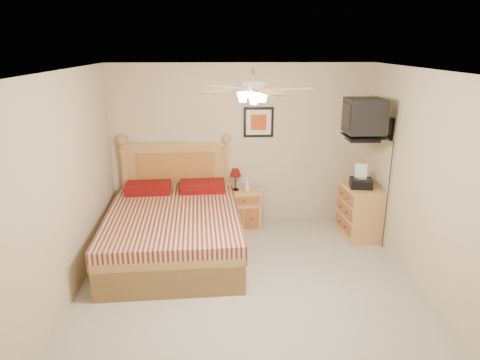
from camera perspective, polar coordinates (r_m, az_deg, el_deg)
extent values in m
plane|color=#9E998F|center=(5.06, 1.32, -15.36)|extent=(4.50, 4.50, 0.00)
cube|color=white|center=(4.25, 1.56, 14.17)|extent=(4.00, 4.50, 0.04)
cube|color=#BDAB8B|center=(6.66, 0.11, 4.59)|extent=(4.00, 0.04, 2.50)
cube|color=#BDAB8B|center=(2.51, 5.13, -19.41)|extent=(4.00, 0.04, 2.50)
cube|color=#BDAB8B|center=(4.80, -23.13, -2.11)|extent=(0.04, 4.50, 2.50)
cube|color=#BDAB8B|center=(5.05, 24.72, -1.40)|extent=(0.04, 4.50, 2.50)
cube|color=tan|center=(6.71, 0.33, -3.81)|extent=(0.57, 0.43, 0.60)
imported|color=silver|center=(6.58, 0.94, -0.48)|extent=(0.09, 0.09, 0.22)
cube|color=black|center=(6.59, 2.48, 7.71)|extent=(0.46, 0.04, 0.46)
cube|color=#BE8F45|center=(6.58, 15.65, -4.05)|extent=(0.52, 0.71, 0.79)
imported|color=beige|center=(6.65, 14.99, -0.03)|extent=(0.26, 0.30, 0.02)
imported|color=gray|center=(6.64, 14.99, 0.12)|extent=(0.21, 0.27, 0.02)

